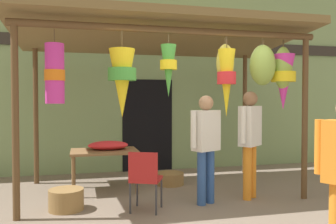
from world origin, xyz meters
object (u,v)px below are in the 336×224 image
(display_table, at_px, (104,155))
(folding_chair, at_px, (145,176))
(wicker_basket_spare, at_px, (66,200))
(wicker_basket_by_table, at_px, (170,179))
(flower_heap_on_table, at_px, (109,145))
(passerby_at_right, at_px, (206,140))
(customer_foreground, at_px, (250,135))

(display_table, distance_m, folding_chair, 1.39)
(wicker_basket_spare, bearing_deg, wicker_basket_by_table, 31.66)
(wicker_basket_by_table, bearing_deg, flower_heap_on_table, -174.78)
(folding_chair, bearing_deg, passerby_at_right, 10.04)
(passerby_at_right, bearing_deg, wicker_basket_spare, 174.62)
(wicker_basket_by_table, height_order, wicker_basket_spare, wicker_basket_spare)
(folding_chair, distance_m, wicker_basket_spare, 1.17)
(passerby_at_right, bearing_deg, folding_chair, -169.96)
(display_table, xyz_separation_m, passerby_at_right, (1.41, -1.13, 0.33))
(flower_heap_on_table, height_order, folding_chair, flower_heap_on_table)
(display_table, distance_m, passerby_at_right, 1.84)
(flower_heap_on_table, bearing_deg, customer_foreground, -27.12)
(flower_heap_on_table, distance_m, passerby_at_right, 1.79)
(display_table, relative_size, folding_chair, 1.33)
(customer_foreground, relative_size, passerby_at_right, 1.04)
(customer_foreground, bearing_deg, folding_chair, -170.72)
(wicker_basket_by_table, distance_m, customer_foreground, 1.77)
(folding_chair, xyz_separation_m, passerby_at_right, (0.95, 0.17, 0.45))
(wicker_basket_spare, distance_m, customer_foreground, 2.90)
(flower_heap_on_table, relative_size, folding_chair, 0.81)
(passerby_at_right, bearing_deg, flower_heap_on_table, 138.21)
(customer_foreground, bearing_deg, flower_heap_on_table, 152.88)
(wicker_basket_spare, height_order, passerby_at_right, passerby_at_right)
(wicker_basket_by_table, relative_size, wicker_basket_spare, 1.03)
(display_table, relative_size, customer_foreground, 0.66)
(wicker_basket_spare, bearing_deg, customer_foreground, -1.57)
(flower_heap_on_table, xyz_separation_m, customer_foreground, (2.10, -1.07, 0.22))
(folding_chair, relative_size, customer_foreground, 0.50)
(wicker_basket_by_table, bearing_deg, display_table, -172.59)
(display_table, relative_size, flower_heap_on_table, 1.63)
(wicker_basket_by_table, bearing_deg, customer_foreground, -49.99)
(folding_chair, bearing_deg, flower_heap_on_table, 105.73)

